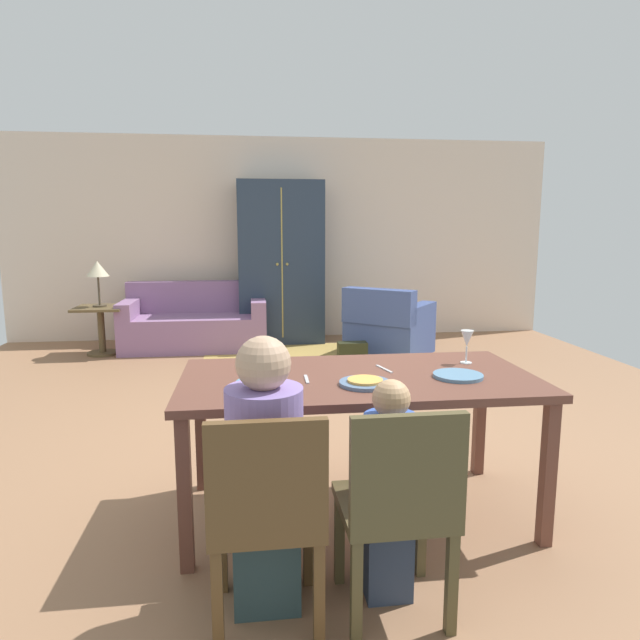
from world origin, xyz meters
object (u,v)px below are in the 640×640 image
at_px(plate_near_child, 365,383).
at_px(dining_table, 358,389).
at_px(table_lamp, 98,270).
at_px(plate_near_man, 261,383).
at_px(dining_chair_man, 267,509).
at_px(side_table, 101,323).
at_px(wine_glass, 467,340).
at_px(couch, 196,324).
at_px(person_child, 387,495).
at_px(plate_near_woman, 458,376).
at_px(armoire, 281,263).
at_px(handbag, 352,354).
at_px(dining_chair_child, 399,501).
at_px(person_man, 265,482).
at_px(armchair, 388,329).

bearing_deg(plate_near_child, dining_table, 90.00).
bearing_deg(dining_table, table_lamp, 119.59).
distance_m(plate_near_man, dining_chair_man, 0.75).
distance_m(side_table, table_lamp, 0.63).
relative_size(wine_glass, table_lamp, 0.34).
height_order(plate_near_man, table_lamp, table_lamp).
height_order(dining_chair_man, side_table, dining_chair_man).
distance_m(couch, table_lamp, 1.32).
bearing_deg(couch, wine_glass, -65.63).
xyz_separation_m(wine_glass, person_child, (-0.65, -0.83, -0.46)).
distance_m(dining_chair_man, couch, 5.23).
distance_m(plate_near_woman, armoire, 4.77).
height_order(plate_near_woman, side_table, plate_near_woman).
bearing_deg(handbag, armoire, 116.17).
distance_m(plate_near_child, table_lamp, 4.87).
height_order(couch, side_table, couch).
relative_size(dining_table, person_child, 1.94).
height_order(person_child, side_table, person_child).
bearing_deg(plate_near_child, side_table, 118.55).
distance_m(plate_near_child, dining_chair_child, 0.70).
bearing_deg(armoire, handbag, -63.83).
xyz_separation_m(wine_glass, person_man, (-1.14, -0.82, -0.38)).
relative_size(plate_near_child, person_child, 0.27).
distance_m(plate_near_child, couch, 4.72).
bearing_deg(side_table, plate_near_child, -61.45).
distance_m(dining_table, plate_near_child, 0.20).
relative_size(plate_near_man, armchair, 0.21).
relative_size(dining_chair_man, dining_chair_child, 1.00).
bearing_deg(side_table, plate_near_man, -66.52).
distance_m(person_child, handbag, 3.90).
distance_m(wine_glass, side_table, 4.94).
relative_size(plate_near_woman, armchair, 0.21).
xyz_separation_m(plate_near_child, side_table, (-2.32, 4.27, -0.39)).
bearing_deg(plate_near_child, person_man, -136.76).
distance_m(plate_near_woman, person_child, 0.81).
height_order(dining_chair_child, person_child, person_child).
bearing_deg(plate_near_man, armoire, 85.76).
bearing_deg(dining_table, dining_chair_child, -89.92).
bearing_deg(dining_table, armoire, 91.77).
height_order(plate_near_woman, table_lamp, table_lamp).
bearing_deg(plate_near_man, side_table, 113.48).
distance_m(wine_glass, armchair, 3.54).
height_order(plate_near_child, table_lamp, table_lamp).
bearing_deg(couch, dining_chair_child, -76.48).
bearing_deg(wine_glass, armchair, 82.96).
bearing_deg(handbag, plate_near_woman, -91.12).
distance_m(plate_near_man, plate_near_woman, 0.99).
distance_m(armchair, table_lamp, 3.50).
height_order(armoire, table_lamp, armoire).
height_order(wine_glass, table_lamp, table_lamp).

